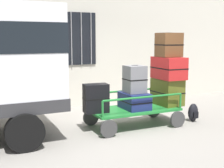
{
  "coord_description": "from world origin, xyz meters",
  "views": [
    {
      "loc": [
        -3.09,
        -6.06,
        2.01
      ],
      "look_at": [
        -0.25,
        -0.06,
        1.02
      ],
      "focal_mm": 49.29,
      "sensor_mm": 36.0,
      "label": 1
    }
  ],
  "objects_px": {
    "luggage_cart": "(134,112)",
    "suitcase_left_bottom": "(96,98)",
    "suitcase_center_middle": "(169,68)",
    "suitcase_center_bottom": "(167,92)",
    "backpack": "(193,113)",
    "suitcase_midleft_bottom": "(134,101)",
    "suitcase_center_top": "(169,45)",
    "suitcase_midleft_middle": "(135,79)"
  },
  "relations": [
    {
      "from": "luggage_cart",
      "to": "suitcase_left_bottom",
      "type": "relative_size",
      "value": 3.34
    },
    {
      "from": "suitcase_left_bottom",
      "to": "suitcase_center_middle",
      "type": "relative_size",
      "value": 0.77
    },
    {
      "from": "luggage_cart",
      "to": "suitcase_center_middle",
      "type": "height_order",
      "value": "suitcase_center_middle"
    },
    {
      "from": "suitcase_left_bottom",
      "to": "suitcase_center_bottom",
      "type": "bearing_deg",
      "value": 0.42
    },
    {
      "from": "luggage_cart",
      "to": "backpack",
      "type": "bearing_deg",
      "value": -8.98
    },
    {
      "from": "suitcase_center_bottom",
      "to": "backpack",
      "type": "height_order",
      "value": "suitcase_center_bottom"
    },
    {
      "from": "backpack",
      "to": "suitcase_center_bottom",
      "type": "bearing_deg",
      "value": 155.86
    },
    {
      "from": "suitcase_midleft_bottom",
      "to": "suitcase_center_top",
      "type": "relative_size",
      "value": 1.26
    },
    {
      "from": "luggage_cart",
      "to": "suitcase_midleft_middle",
      "type": "bearing_deg",
      "value": -90.0
    },
    {
      "from": "suitcase_center_bottom",
      "to": "suitcase_midleft_bottom",
      "type": "bearing_deg",
      "value": -177.34
    },
    {
      "from": "suitcase_center_top",
      "to": "suitcase_midleft_middle",
      "type": "bearing_deg",
      "value": -177.82
    },
    {
      "from": "luggage_cart",
      "to": "suitcase_midleft_middle",
      "type": "height_order",
      "value": "suitcase_midleft_middle"
    },
    {
      "from": "suitcase_left_bottom",
      "to": "suitcase_center_middle",
      "type": "bearing_deg",
      "value": -0.58
    },
    {
      "from": "suitcase_center_bottom",
      "to": "luggage_cart",
      "type": "bearing_deg",
      "value": -178.49
    },
    {
      "from": "suitcase_left_bottom",
      "to": "backpack",
      "type": "height_order",
      "value": "suitcase_left_bottom"
    },
    {
      "from": "suitcase_center_top",
      "to": "suitcase_midleft_bottom",
      "type": "bearing_deg",
      "value": -178.07
    },
    {
      "from": "suitcase_midleft_bottom",
      "to": "suitcase_center_bottom",
      "type": "relative_size",
      "value": 0.96
    },
    {
      "from": "suitcase_center_middle",
      "to": "suitcase_center_bottom",
      "type": "bearing_deg",
      "value": 90.0
    },
    {
      "from": "suitcase_left_bottom",
      "to": "suitcase_center_bottom",
      "type": "relative_size",
      "value": 0.84
    },
    {
      "from": "suitcase_center_top",
      "to": "luggage_cart",
      "type": "bearing_deg",
      "value": -179.22
    },
    {
      "from": "luggage_cart",
      "to": "suitcase_center_bottom",
      "type": "xyz_separation_m",
      "value": [
        0.93,
        0.02,
        0.39
      ]
    },
    {
      "from": "suitcase_midleft_middle",
      "to": "backpack",
      "type": "bearing_deg",
      "value": -8.14
    },
    {
      "from": "backpack",
      "to": "suitcase_midleft_bottom",
      "type": "bearing_deg",
      "value": 171.71
    },
    {
      "from": "backpack",
      "to": "suitcase_center_middle",
      "type": "bearing_deg",
      "value": 158.56
    },
    {
      "from": "suitcase_center_middle",
      "to": "suitcase_center_top",
      "type": "relative_size",
      "value": 1.45
    },
    {
      "from": "luggage_cart",
      "to": "suitcase_center_middle",
      "type": "distance_m",
      "value": 1.35
    },
    {
      "from": "luggage_cart",
      "to": "suitcase_left_bottom",
      "type": "distance_m",
      "value": 1.01
    },
    {
      "from": "suitcase_left_bottom",
      "to": "suitcase_center_bottom",
      "type": "height_order",
      "value": "suitcase_center_bottom"
    },
    {
      "from": "suitcase_left_bottom",
      "to": "suitcase_midleft_middle",
      "type": "bearing_deg",
      "value": -2.07
    },
    {
      "from": "suitcase_center_top",
      "to": "suitcase_left_bottom",
      "type": "bearing_deg",
      "value": -179.94
    },
    {
      "from": "backpack",
      "to": "suitcase_left_bottom",
      "type": "bearing_deg",
      "value": 174.15
    },
    {
      "from": "suitcase_center_middle",
      "to": "suitcase_center_top",
      "type": "distance_m",
      "value": 0.55
    },
    {
      "from": "suitcase_center_bottom",
      "to": "suitcase_center_middle",
      "type": "distance_m",
      "value": 0.58
    },
    {
      "from": "suitcase_midleft_middle",
      "to": "suitcase_center_top",
      "type": "distance_m",
      "value": 1.2
    },
    {
      "from": "suitcase_left_bottom",
      "to": "suitcase_midleft_middle",
      "type": "distance_m",
      "value": 1.0
    },
    {
      "from": "suitcase_left_bottom",
      "to": "suitcase_center_top",
      "type": "xyz_separation_m",
      "value": [
        1.87,
        0.0,
        1.13
      ]
    },
    {
      "from": "suitcase_left_bottom",
      "to": "suitcase_center_top",
      "type": "distance_m",
      "value": 2.18
    },
    {
      "from": "luggage_cart",
      "to": "suitcase_midleft_bottom",
      "type": "xyz_separation_m",
      "value": [
        -0.0,
        -0.02,
        0.26
      ]
    },
    {
      "from": "suitcase_midleft_bottom",
      "to": "suitcase_center_middle",
      "type": "distance_m",
      "value": 1.17
    },
    {
      "from": "luggage_cart",
      "to": "backpack",
      "type": "relative_size",
      "value": 4.77
    },
    {
      "from": "suitcase_center_top",
      "to": "backpack",
      "type": "height_order",
      "value": "suitcase_center_top"
    },
    {
      "from": "luggage_cart",
      "to": "suitcase_midleft_middle",
      "type": "distance_m",
      "value": 0.76
    }
  ]
}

